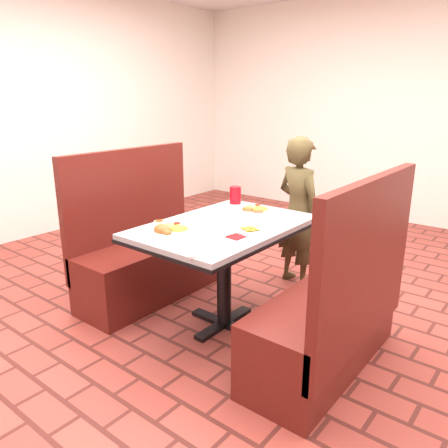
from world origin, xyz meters
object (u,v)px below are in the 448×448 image
at_px(booth_bench_left, 146,257).
at_px(near_dinner_plate, 170,227).
at_px(diner_person, 299,213).
at_px(plantain_plate, 250,230).
at_px(dining_table, 224,238).
at_px(booth_bench_right, 331,318).
at_px(red_tumbler, 235,195).
at_px(far_dinner_plate, 255,208).

xyz_separation_m(booth_bench_left, near_dinner_plate, (0.65, -0.35, 0.45)).
height_order(diner_person, plantain_plate, diner_person).
bearing_deg(dining_table, diner_person, 88.44).
distance_m(booth_bench_right, red_tumbler, 1.30).
distance_m(diner_person, near_dinner_plate, 1.34).
relative_size(booth_bench_left, diner_person, 0.95).
relative_size(booth_bench_right, plantain_plate, 6.75).
height_order(booth_bench_left, far_dinner_plate, booth_bench_left).
distance_m(near_dinner_plate, far_dinner_plate, 0.75).
bearing_deg(booth_bench_left, red_tumbler, 44.86).
xyz_separation_m(far_dinner_plate, plantain_plate, (0.25, -0.42, -0.01)).
relative_size(dining_table, far_dinner_plate, 4.47).
bearing_deg(red_tumbler, near_dinner_plate, -80.69).
bearing_deg(diner_person, booth_bench_right, 145.75).
bearing_deg(plantain_plate, booth_bench_left, 178.21).
height_order(dining_table, booth_bench_left, booth_bench_left).
relative_size(booth_bench_left, plantain_plate, 6.75).
relative_size(booth_bench_left, far_dinner_plate, 4.43).
distance_m(booth_bench_left, booth_bench_right, 1.60).
xyz_separation_m(dining_table, diner_person, (0.03, 0.97, -0.02)).
height_order(dining_table, red_tumbler, red_tumbler).
distance_m(far_dinner_plate, red_tumbler, 0.30).
bearing_deg(diner_person, near_dinner_plate, 99.57).
bearing_deg(red_tumbler, diner_person, 55.58).
bearing_deg(dining_table, far_dinner_plate, 92.91).
height_order(diner_person, far_dinner_plate, diner_person).
bearing_deg(diner_person, dining_table, 105.61).
distance_m(far_dinner_plate, plantain_plate, 0.49).
height_order(booth_bench_right, diner_person, diner_person).
bearing_deg(near_dinner_plate, far_dinner_plate, 80.08).
bearing_deg(red_tumbler, booth_bench_left, -135.14).
distance_m(booth_bench_left, plantain_plate, 1.12).
relative_size(diner_person, red_tumbler, 9.41).
xyz_separation_m(booth_bench_left, diner_person, (0.82, 0.97, 0.30)).
xyz_separation_m(dining_table, near_dinner_plate, (-0.15, -0.35, 0.13)).
bearing_deg(far_dinner_plate, red_tumbler, 156.88).
bearing_deg(near_dinner_plate, plantain_plate, 40.07).
bearing_deg(diner_person, plantain_plate, 118.73).
bearing_deg(diner_person, booth_bench_left, 66.72).
relative_size(near_dinner_plate, red_tumbler, 2.16).
relative_size(dining_table, booth_bench_right, 1.01).
height_order(diner_person, red_tumbler, diner_person).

